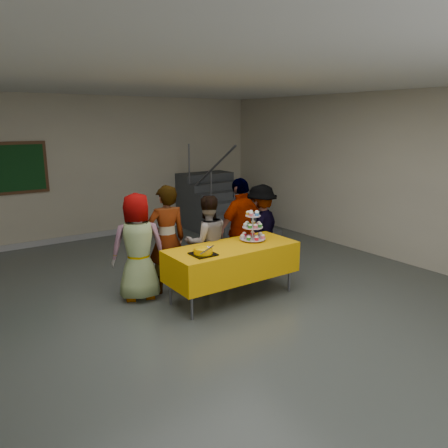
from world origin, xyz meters
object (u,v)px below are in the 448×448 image
(cupcake_stand, at_px, (253,228))
(noticeboard, at_px, (12,168))
(schoolchild_b, at_px, (167,240))
(schoolchild_c, at_px, (207,242))
(schoolchild_d, at_px, (241,230))
(schoolchild_a, at_px, (138,247))
(staircase, at_px, (218,208))
(bake_table, at_px, (232,261))
(bear_cake, at_px, (203,250))
(schoolchild_e, at_px, (261,229))

(cupcake_stand, distance_m, noticeboard, 4.98)
(schoolchild_b, distance_m, schoolchild_c, 0.62)
(schoolchild_c, distance_m, schoolchild_d, 0.64)
(schoolchild_a, xyz_separation_m, staircase, (3.25, 2.81, -0.28))
(bake_table, height_order, schoolchild_d, schoolchild_d)
(bake_table, height_order, noticeboard, noticeboard)
(bake_table, bearing_deg, bear_cake, -168.52)
(schoolchild_b, relative_size, schoolchild_c, 1.13)
(bear_cake, bearing_deg, cupcake_stand, 10.99)
(bear_cake, relative_size, staircase, 0.15)
(schoolchild_a, xyz_separation_m, schoolchild_d, (1.67, -0.18, 0.05))
(bear_cake, relative_size, schoolchild_d, 0.22)
(schoolchild_a, height_order, staircase, staircase)
(schoolchild_b, xyz_separation_m, schoolchild_e, (1.71, -0.07, -0.07))
(schoolchild_c, relative_size, schoolchild_e, 0.96)
(cupcake_stand, height_order, schoolchild_c, schoolchild_c)
(schoolchild_b, xyz_separation_m, staircase, (2.80, 2.80, -0.31))
(cupcake_stand, bearing_deg, noticeboard, 119.66)
(cupcake_stand, distance_m, schoolchild_d, 0.51)
(bear_cake, height_order, schoolchild_a, schoolchild_a)
(cupcake_stand, xyz_separation_m, staircase, (1.73, 3.46, -0.47))
(schoolchild_c, bearing_deg, bear_cake, 68.74)
(bear_cake, bearing_deg, schoolchild_a, 123.02)
(cupcake_stand, relative_size, schoolchild_a, 0.29)
(staircase, distance_m, noticeboard, 4.40)
(schoolchild_a, relative_size, noticeboard, 1.18)
(bear_cake, xyz_separation_m, schoolchild_b, (-0.09, 0.85, -0.03))
(cupcake_stand, relative_size, staircase, 0.19)
(bake_table, distance_m, staircase, 4.14)
(schoolchild_e, xyz_separation_m, noticeboard, (-3.08, 3.71, 0.86))
(bake_table, xyz_separation_m, schoolchild_e, (1.07, 0.66, 0.18))
(schoolchild_c, relative_size, noticeboard, 1.09)
(schoolchild_b, distance_m, noticeboard, 3.97)
(schoolchild_c, height_order, noticeboard, noticeboard)
(schoolchild_d, bearing_deg, bake_table, 34.89)
(bear_cake, distance_m, schoolchild_e, 1.79)
(bake_table, xyz_separation_m, schoolchild_d, (0.57, 0.55, 0.26))
(staircase, height_order, noticeboard, noticeboard)
(cupcake_stand, height_order, schoolchild_b, schoolchild_b)
(schoolchild_d, bearing_deg, schoolchild_c, -10.10)
(schoolchild_b, bearing_deg, schoolchild_c, 172.36)
(noticeboard, bearing_deg, schoolchild_d, -55.86)
(schoolchild_a, xyz_separation_m, noticeboard, (-0.93, 3.64, 0.84))
(schoolchild_b, height_order, schoolchild_e, schoolchild_b)
(staircase, xyz_separation_m, noticeboard, (-4.17, 0.84, 1.11))
(schoolchild_b, bearing_deg, cupcake_stand, 157.28)
(staircase, bearing_deg, schoolchild_e, -110.75)
(bake_table, height_order, staircase, staircase)
(cupcake_stand, relative_size, schoolchild_d, 0.27)
(schoolchild_b, bearing_deg, bake_table, 140.05)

